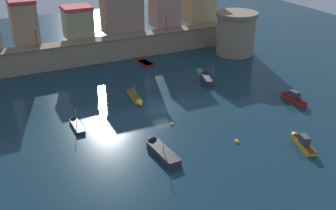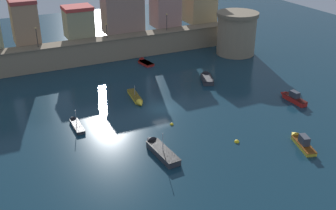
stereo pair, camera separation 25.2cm
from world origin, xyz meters
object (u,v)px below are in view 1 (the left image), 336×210
at_px(moored_boat_3, 159,149).
at_px(mooring_buoy_0, 237,142).
at_px(moored_boat_4, 76,123).
at_px(moored_boat_0, 206,77).
at_px(fortress_tower, 236,33).
at_px(mooring_buoy_1, 172,125).
at_px(quay_lamp_1, 106,28).
at_px(quay_lamp_2, 166,19).
at_px(moored_boat_2, 136,98).
at_px(moored_boat_1, 301,141).
at_px(quay_lamp_0, 36,34).
at_px(moored_boat_6, 143,62).
at_px(moored_boat_5, 292,97).

relative_size(moored_boat_3, mooring_buoy_0, 11.32).
xyz_separation_m(moored_boat_3, moored_boat_4, (-7.69, 11.60, -0.18)).
bearing_deg(moored_boat_0, fortress_tower, -30.35).
height_order(moored_boat_4, mooring_buoy_0, moored_boat_4).
xyz_separation_m(moored_boat_3, mooring_buoy_1, (4.62, 5.83, -0.43)).
height_order(fortress_tower, moored_boat_4, fortress_tower).
relative_size(quay_lamp_1, quay_lamp_2, 0.83).
relative_size(moored_boat_2, mooring_buoy_1, 12.16).
height_order(moored_boat_1, moored_boat_2, moored_boat_2).
distance_m(moored_boat_0, moored_boat_1, 24.48).
height_order(quay_lamp_0, moored_boat_6, quay_lamp_0).
bearing_deg(moored_boat_3, mooring_buoy_0, -106.30).
bearing_deg(moored_boat_6, moored_boat_0, -162.56).
relative_size(fortress_tower, moored_boat_6, 1.89).
relative_size(quay_lamp_1, moored_boat_2, 0.46).
distance_m(quay_lamp_2, moored_boat_5, 32.99).
bearing_deg(fortress_tower, moored_boat_4, -156.18).
height_order(moored_boat_3, moored_boat_4, moored_boat_3).
height_order(quay_lamp_2, mooring_buoy_1, quay_lamp_2).
bearing_deg(moored_boat_5, moored_boat_2, 62.81).
height_order(quay_lamp_1, moored_boat_0, quay_lamp_1).
bearing_deg(moored_boat_1, quay_lamp_2, 15.46).
height_order(moored_boat_0, moored_boat_3, moored_boat_3).
relative_size(quay_lamp_1, moored_boat_4, 0.53).
distance_m(quay_lamp_1, moored_boat_4, 28.66).
distance_m(moored_boat_4, moored_boat_5, 33.84).
bearing_deg(moored_boat_3, moored_boat_2, -15.49).
height_order(quay_lamp_0, moored_boat_3, quay_lamp_0).
relative_size(fortress_tower, quay_lamp_0, 2.35).
xyz_separation_m(moored_boat_5, mooring_buoy_0, (-15.26, -7.01, -0.57)).
height_order(quay_lamp_0, moored_boat_4, quay_lamp_0).
bearing_deg(moored_boat_0, quay_lamp_2, 19.07).
distance_m(quay_lamp_1, mooring_buoy_0, 39.46).
bearing_deg(quay_lamp_2, mooring_buoy_0, -101.94).
distance_m(fortress_tower, quay_lamp_0, 39.56).
distance_m(moored_boat_5, mooring_buoy_0, 16.80).
distance_m(quay_lamp_2, mooring_buoy_0, 40.05).
relative_size(fortress_tower, moored_boat_1, 1.45).
height_order(quay_lamp_2, moored_boat_0, quay_lamp_2).
xyz_separation_m(mooring_buoy_0, mooring_buoy_1, (-5.58, 8.03, 0.00)).
relative_size(moored_boat_0, moored_boat_6, 1.19).
distance_m(moored_boat_0, mooring_buoy_0, 21.80).
bearing_deg(mooring_buoy_0, moored_boat_4, 142.34).
bearing_deg(fortress_tower, mooring_buoy_1, -138.87).
bearing_deg(quay_lamp_1, moored_boat_6, -42.51).
xyz_separation_m(quay_lamp_1, moored_boat_3, (-5.25, -36.40, -6.06)).
bearing_deg(moored_boat_0, quay_lamp_1, 55.79).
bearing_deg(quay_lamp_0, quay_lamp_1, 0.00).
relative_size(fortress_tower, moored_boat_3, 1.18).
bearing_deg(moored_boat_5, mooring_buoy_1, 85.91).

